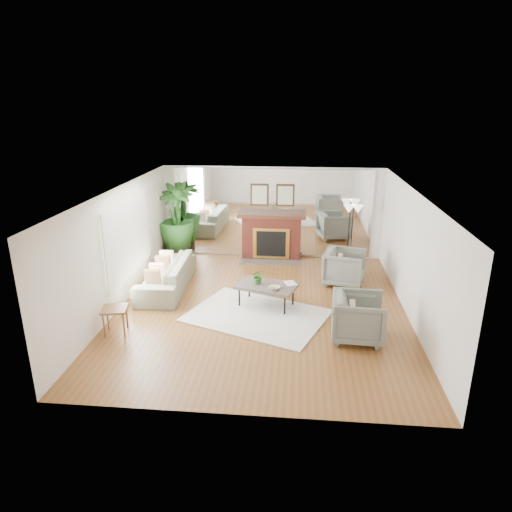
# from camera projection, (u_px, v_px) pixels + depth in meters

# --- Properties ---
(ground) EXTENTS (7.00, 7.00, 0.00)m
(ground) POSITION_uv_depth(u_px,v_px,m) (262.00, 308.00, 9.68)
(ground) COLOR brown
(ground) RESTS_ON ground
(wall_left) EXTENTS (0.02, 7.00, 2.50)m
(wall_left) POSITION_uv_depth(u_px,v_px,m) (120.00, 248.00, 9.55)
(wall_left) COLOR white
(wall_left) RESTS_ON ground
(wall_right) EXTENTS (0.02, 7.00, 2.50)m
(wall_right) POSITION_uv_depth(u_px,v_px,m) (412.00, 257.00, 9.01)
(wall_right) COLOR white
(wall_right) RESTS_ON ground
(wall_back) EXTENTS (6.00, 0.02, 2.50)m
(wall_back) POSITION_uv_depth(u_px,v_px,m) (272.00, 213.00, 12.57)
(wall_back) COLOR white
(wall_back) RESTS_ON ground
(mirror_panel) EXTENTS (5.40, 0.04, 2.40)m
(mirror_panel) POSITION_uv_depth(u_px,v_px,m) (272.00, 213.00, 12.55)
(mirror_panel) COLOR silver
(mirror_panel) RESTS_ON wall_back
(window_panel) EXTENTS (0.04, 2.40, 1.50)m
(window_panel) POSITION_uv_depth(u_px,v_px,m) (128.00, 238.00, 9.89)
(window_panel) COLOR #B2E09E
(window_panel) RESTS_ON wall_left
(fireplace) EXTENTS (1.85, 0.83, 2.05)m
(fireplace) POSITION_uv_depth(u_px,v_px,m) (272.00, 235.00, 12.54)
(fireplace) COLOR maroon
(fireplace) RESTS_ON ground
(area_rug) EXTENTS (3.18, 2.75, 0.03)m
(area_rug) POSITION_uv_depth(u_px,v_px,m) (257.00, 315.00, 9.31)
(area_rug) COLOR silver
(area_rug) RESTS_ON ground
(coffee_table) EXTENTS (1.39, 1.07, 0.49)m
(coffee_table) POSITION_uv_depth(u_px,v_px,m) (266.00, 287.00, 9.62)
(coffee_table) COLOR #554D43
(coffee_table) RESTS_ON ground
(sofa) EXTENTS (1.03, 2.41, 0.69)m
(sofa) POSITION_uv_depth(u_px,v_px,m) (166.00, 275.00, 10.55)
(sofa) COLOR gray
(sofa) RESTS_ON ground
(armchair_back) EXTENTS (1.11, 1.10, 0.84)m
(armchair_back) POSITION_uv_depth(u_px,v_px,m) (344.00, 267.00, 10.83)
(armchair_back) COLOR slate
(armchair_back) RESTS_ON ground
(armchair_front) EXTENTS (0.99, 0.97, 0.85)m
(armchair_front) POSITION_uv_depth(u_px,v_px,m) (358.00, 318.00, 8.30)
(armchair_front) COLOR slate
(armchair_front) RESTS_ON ground
(side_table) EXTENTS (0.53, 0.53, 0.51)m
(side_table) POSITION_uv_depth(u_px,v_px,m) (115.00, 312.00, 8.51)
(side_table) COLOR brown
(side_table) RESTS_ON ground
(potted_ficus) EXTENTS (1.04, 1.04, 2.09)m
(potted_ficus) POSITION_uv_depth(u_px,v_px,m) (177.00, 219.00, 12.48)
(potted_ficus) COLOR black
(potted_ficus) RESTS_ON ground
(floor_lamp) EXTENTS (0.52, 0.29, 1.59)m
(floor_lamp) POSITION_uv_depth(u_px,v_px,m) (353.00, 214.00, 11.97)
(floor_lamp) COLOR black
(floor_lamp) RESTS_ON ground
(tabletop_plant) EXTENTS (0.31, 0.27, 0.32)m
(tabletop_plant) POSITION_uv_depth(u_px,v_px,m) (258.00, 276.00, 9.63)
(tabletop_plant) COLOR #2C6A27
(tabletop_plant) RESTS_ON coffee_table
(fruit_bowl) EXTENTS (0.28, 0.28, 0.06)m
(fruit_bowl) POSITION_uv_depth(u_px,v_px,m) (274.00, 288.00, 9.37)
(fruit_bowl) COLOR brown
(fruit_bowl) RESTS_ON coffee_table
(book) EXTENTS (0.32, 0.37, 0.02)m
(book) POSITION_uv_depth(u_px,v_px,m) (285.00, 284.00, 9.62)
(book) COLOR brown
(book) RESTS_ON coffee_table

